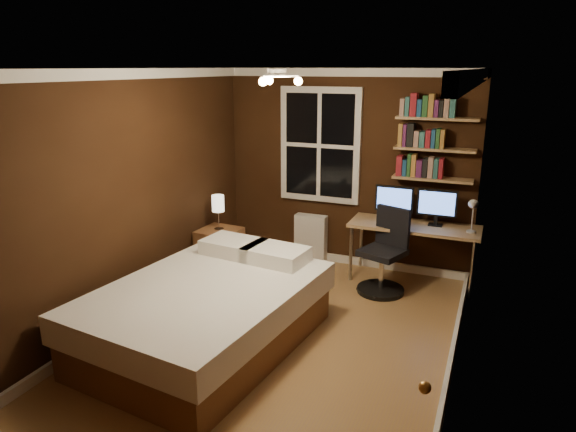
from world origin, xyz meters
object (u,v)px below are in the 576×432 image
at_px(monitor_left, 394,204).
at_px(bedside_lamp, 218,213).
at_px(bed, 208,313).
at_px(desk, 414,230).
at_px(office_chair, 384,261).
at_px(desk_lamp, 472,216).
at_px(nightstand, 220,252).
at_px(monitor_right, 437,208).
at_px(radiator, 311,238).

bearing_deg(monitor_left, bedside_lamp, -159.15).
xyz_separation_m(bed, desk, (1.51, 2.22, 0.33)).
xyz_separation_m(monitor_left, office_chair, (0.02, -0.48, -0.56)).
height_order(desk, desk_lamp, desk_lamp).
xyz_separation_m(nightstand, monitor_right, (2.49, 0.76, 0.64)).
bearing_deg(radiator, bed, -93.35).
height_order(nightstand, monitor_left, monitor_left).
xyz_separation_m(bed, monitor_left, (1.24, 2.29, 0.61)).
relative_size(bed, bedside_lamp, 5.49).
distance_m(nightstand, radiator, 1.25).
xyz_separation_m(monitor_right, office_chair, (-0.48, -0.48, -0.56)).
height_order(desk_lamp, office_chair, desk_lamp).
distance_m(bed, desk_lamp, 3.06).
bearing_deg(desk, monitor_left, 164.38).
bearing_deg(nightstand, monitor_left, 25.01).
bearing_deg(radiator, bedside_lamp, -135.63).
distance_m(bedside_lamp, radiator, 1.34).
relative_size(bedside_lamp, desk_lamp, 0.99).
distance_m(desk, office_chair, 0.56).
relative_size(nightstand, desk_lamp, 1.33).
xyz_separation_m(nightstand, office_chair, (2.00, 0.28, 0.08)).
bearing_deg(desk_lamp, bed, -135.71).
distance_m(desk, monitor_left, 0.39).
relative_size(radiator, monitor_left, 1.39).
bearing_deg(desk, nightstand, -163.20).
height_order(monitor_right, office_chair, monitor_right).
height_order(radiator, office_chair, office_chair).
distance_m(nightstand, monitor_left, 2.22).
height_order(bed, monitor_left, monitor_left).
height_order(bed, nightstand, bed).
bearing_deg(monitor_left, desk, -15.62).
height_order(nightstand, bedside_lamp, bedside_lamp).
height_order(monitor_left, monitor_right, same).
bearing_deg(nightstand, desk_lamp, 15.02).
height_order(monitor_left, desk_lamp, desk_lamp).
bearing_deg(bed, desk, 62.48).
height_order(bedside_lamp, monitor_left, monitor_left).
distance_m(bedside_lamp, desk_lamp, 2.95).
xyz_separation_m(bedside_lamp, radiator, (0.89, 0.87, -0.49)).
bearing_deg(monitor_left, office_chair, -88.16).
distance_m(nightstand, desk_lamp, 3.02).
bearing_deg(office_chair, monitor_right, 64.74).
bearing_deg(monitor_right, radiator, 175.93).
bearing_deg(monitor_left, monitor_right, 0.00).
xyz_separation_m(nightstand, monitor_left, (1.99, 0.76, 0.64)).
bearing_deg(office_chair, monitor_left, 111.80).
bearing_deg(office_chair, desk, 77.80).
relative_size(bed, monitor_right, 5.24).
height_order(bedside_lamp, radiator, bedside_lamp).
bearing_deg(radiator, nightstand, -135.63).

